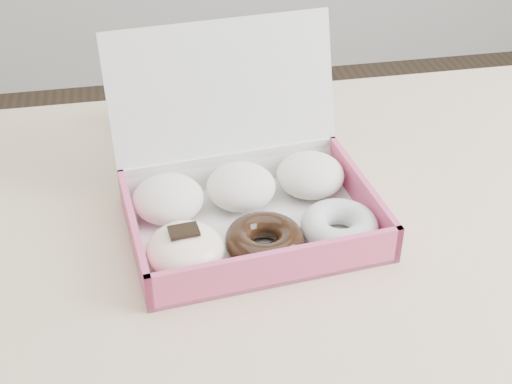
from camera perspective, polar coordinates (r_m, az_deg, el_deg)
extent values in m
cube|color=#D3B68B|center=(1.05, 4.19, -2.38)|extent=(1.20, 0.80, 0.04)
cylinder|color=#D3B68B|center=(1.72, 18.74, -3.10)|extent=(0.05, 0.05, 0.71)
cube|color=silver|center=(1.00, -0.30, -2.87)|extent=(0.36, 0.28, 0.01)
cube|color=#D54B78|center=(0.89, 1.82, -6.11)|extent=(0.33, 0.04, 0.06)
cube|color=silver|center=(1.08, -2.07, 1.89)|extent=(0.33, 0.04, 0.06)
cube|color=#D54B78|center=(0.96, -9.71, -3.37)|extent=(0.03, 0.25, 0.06)
cube|color=#D54B78|center=(1.03, 8.42, -0.18)|extent=(0.03, 0.25, 0.06)
cube|color=silver|center=(1.05, -2.52, 6.94)|extent=(0.34, 0.11, 0.24)
ellipsoid|color=white|center=(1.01, -7.04, -0.53)|extent=(0.11, 0.11, 0.06)
ellipsoid|color=white|center=(1.02, -1.22, 0.44)|extent=(0.11, 0.11, 0.06)
ellipsoid|color=white|center=(1.05, 4.36, 1.38)|extent=(0.11, 0.11, 0.06)
ellipsoid|color=#FFE6C7|center=(0.92, -5.70, -4.61)|extent=(0.11, 0.11, 0.06)
cube|color=black|center=(0.90, -5.81, -3.11)|extent=(0.04, 0.03, 0.00)
torus|color=black|center=(0.94, 0.68, -3.91)|extent=(0.12, 0.12, 0.04)
torus|color=silver|center=(0.97, 6.69, -2.77)|extent=(0.12, 0.12, 0.04)
cube|color=silver|center=(1.22, -3.81, 5.89)|extent=(0.32, 0.29, 0.04)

